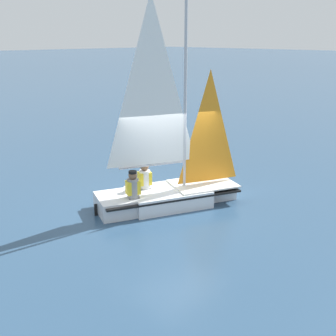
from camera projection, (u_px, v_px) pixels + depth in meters
name	position (u px, v px, depth m)	size (l,w,h in m)	color
ground_plane	(168.00, 205.00, 11.54)	(260.00, 260.00, 0.00)	#2D4C6B
sailboat_main	(167.00, 178.00, 11.30)	(4.02, 2.74, 5.55)	silver
sailor_helm	(145.00, 182.00, 11.44)	(0.41, 0.39, 1.16)	black
sailor_crew	(133.00, 191.00, 10.76)	(0.41, 0.39, 1.16)	black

